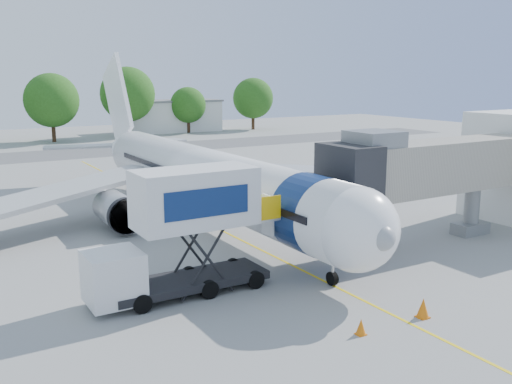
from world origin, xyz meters
TOP-DOWN VIEW (x-y plane):
  - ground at (0.00, 0.00)m, footprint 160.00×160.00m
  - guidance_line at (0.00, 0.00)m, footprint 0.15×70.00m
  - taxiway_strip at (0.00, 42.00)m, footprint 120.00×10.00m
  - aircraft at (0.00, 4.12)m, footprint 34.17×37.73m
  - jet_bridge at (7.99, -7.00)m, footprint 13.90×3.20m
  - catering_hiloader at (-6.27, -7.00)m, footprint 8.50×2.44m
  - safety_cone_a at (0.84, -14.14)m, footprint 0.50×0.50m
  - safety_cone_b at (-2.27, -14.04)m, footprint 0.39×0.39m
  - outbuilding_right at (22.00, 62.00)m, footprint 16.40×7.40m
  - tree_d at (1.47, 56.03)m, footprint 7.63×7.63m
  - tree_e at (13.28, 58.01)m, footprint 8.41×8.41m
  - tree_f at (23.63, 58.53)m, footprint 5.90×5.90m
  - tree_g at (35.77, 57.91)m, footprint 7.04×7.04m

SIDE VIEW (x-z plane):
  - ground at x=0.00m, z-range 0.00..0.00m
  - taxiway_strip at x=0.00m, z-range 0.00..0.01m
  - guidance_line at x=0.00m, z-range 0.00..0.01m
  - safety_cone_b at x=-2.27m, z-range -0.01..0.61m
  - safety_cone_a at x=0.84m, z-range -0.02..0.79m
  - outbuilding_right at x=22.00m, z-range 0.01..5.31m
  - catering_hiloader at x=-6.27m, z-range 0.01..5.51m
  - aircraft at x=0.00m, z-range -2.73..8.62m
  - jet_bridge at x=7.99m, z-range 1.04..7.64m
  - tree_f at x=23.63m, z-range 0.80..8.32m
  - tree_g at x=35.77m, z-range 0.96..9.93m
  - tree_d at x=1.47m, z-range 1.04..10.77m
  - tree_e at x=13.28m, z-range 1.15..11.87m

